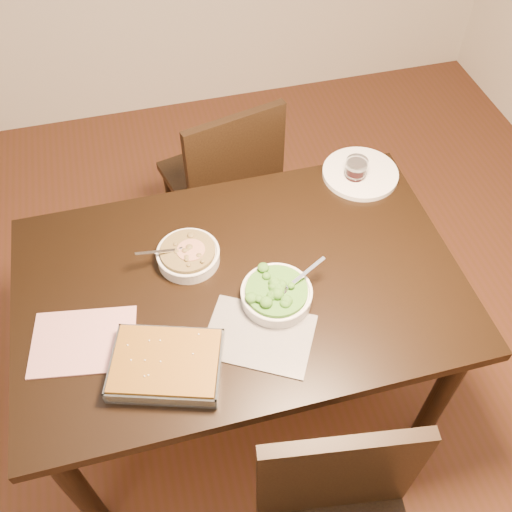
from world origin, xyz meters
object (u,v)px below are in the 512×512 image
table (240,298)px  chair_far (225,178)px  broccoli_bowl (277,294)px  dinner_plate (360,173)px  baking_dish (166,364)px  stew_bowl (188,255)px  wine_tumbler (356,170)px

table → chair_far: (0.11, 0.73, -0.15)m
broccoli_bowl → dinner_plate: broccoli_bowl is taller
baking_dish → chair_far: (0.38, 0.98, -0.27)m
baking_dish → dinner_plate: baking_dish is taller
stew_bowl → baking_dish: stew_bowl is taller
table → baking_dish: bearing=-137.2°
stew_bowl → wine_tumbler: wine_tumbler is taller
broccoli_bowl → dinner_plate: 0.64m
broccoli_bowl → wine_tumbler: size_ratio=2.73×
chair_far → table: bearing=68.1°
broccoli_bowl → chair_far: bearing=89.0°
baking_dish → table: bearing=60.5°
table → broccoli_bowl: (0.09, -0.10, 0.13)m
chair_far → dinner_plate: bearing=126.2°
table → broccoli_bowl: 0.18m
stew_bowl → dinner_plate: size_ratio=0.82×
dinner_plate → table: bearing=-146.5°
table → baking_dish: size_ratio=3.89×
stew_bowl → wine_tumbler: 0.69m
stew_bowl → baking_dish: bearing=-109.2°
table → wine_tumbler: (0.52, 0.34, 0.14)m
baking_dish → dinner_plate: (0.81, 0.61, -0.02)m
baking_dish → chair_far: size_ratio=0.40×
table → wine_tumbler: bearing=33.7°
table → broccoli_bowl: size_ratio=5.77×
stew_bowl → chair_far: bearing=67.9°
stew_bowl → dinner_plate: (0.68, 0.24, -0.02)m
stew_bowl → broccoli_bowl: size_ratio=0.94×
dinner_plate → stew_bowl: bearing=-160.9°
wine_tumbler → table: bearing=-146.3°
broccoli_bowl → chair_far: (0.01, 0.83, -0.28)m
wine_tumbler → chair_far: size_ratio=0.10×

